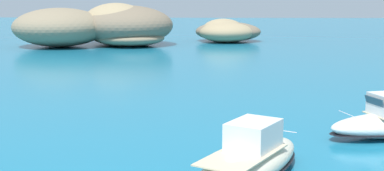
{
  "coord_description": "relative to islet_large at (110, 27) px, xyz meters",
  "views": [
    {
      "loc": [
        2.55,
        -15.52,
        7.69
      ],
      "look_at": [
        0.93,
        19.33,
        1.75
      ],
      "focal_mm": 47.5,
      "sensor_mm": 36.0,
      "label": 1
    }
  ],
  "objects": [
    {
      "name": "islet_large",
      "position": [
        0.0,
        0.0,
        0.0
      ],
      "size": [
        32.33,
        29.69,
        7.11
      ],
      "color": "#756651",
      "rests_on": "ground"
    },
    {
      "name": "islet_small",
      "position": [
        19.82,
        7.87,
        -1.24
      ],
      "size": [
        15.41,
        15.12,
        4.17
      ],
      "color": "#9E8966",
      "rests_on": "ground"
    },
    {
      "name": "motorboat_cream",
      "position": [
        19.37,
        -64.77,
        -2.27
      ],
      "size": [
        6.47,
        8.72,
        2.53
      ],
      "color": "beige",
      "rests_on": "ground"
    }
  ]
}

